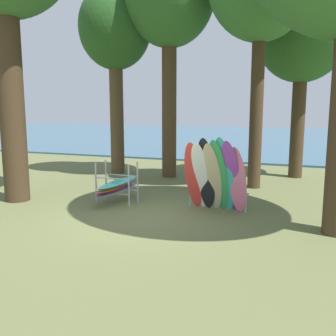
% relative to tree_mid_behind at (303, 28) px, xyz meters
% --- Properties ---
extents(ground_plane, '(80.00, 80.00, 0.00)m').
position_rel_tree_mid_behind_xyz_m(ground_plane, '(-3.61, -7.62, -5.96)').
color(ground_plane, '#60663D').
extents(lake_water, '(80.00, 36.00, 0.10)m').
position_rel_tree_mid_behind_xyz_m(lake_water, '(-3.61, 20.91, -5.91)').
color(lake_water, '#38607A').
rests_on(lake_water, ground).
extents(tree_mid_behind, '(3.80, 3.80, 8.23)m').
position_rel_tree_mid_behind_xyz_m(tree_mid_behind, '(0.00, 0.00, 0.00)').
color(tree_mid_behind, '#42301E').
rests_on(tree_mid_behind, ground).
extents(tree_far_left_back, '(3.04, 3.04, 7.95)m').
position_rel_tree_mid_behind_xyz_m(tree_far_left_back, '(-7.41, -1.70, 0.05)').
color(tree_far_left_back, brown).
rests_on(tree_far_left_back, ground).
extents(leaning_board_pile, '(1.85, 0.95, 2.13)m').
position_rel_tree_mid_behind_xyz_m(leaning_board_pile, '(-1.91, -6.38, -4.96)').
color(leaning_board_pile, red).
rests_on(leaning_board_pile, ground).
extents(board_storage_rack, '(1.15, 2.13, 1.25)m').
position_rel_tree_mid_behind_xyz_m(board_storage_rack, '(-4.97, -6.38, -5.44)').
color(board_storage_rack, '#9EA0A5').
rests_on(board_storage_rack, ground).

